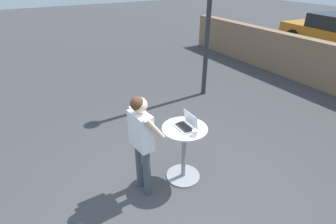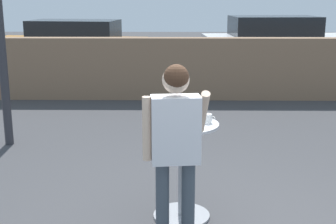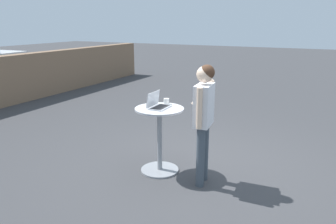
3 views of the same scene
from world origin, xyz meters
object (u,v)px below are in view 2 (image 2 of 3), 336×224
object	(u,v)px
cafe_table	(182,163)
laptop	(182,117)
coffee_mug	(208,118)
parked_car_near_street	(278,43)
parked_car_further_down	(70,44)
standing_person	(175,139)

from	to	relation	value
cafe_table	laptop	size ratio (longest dim) A/B	2.83
cafe_table	coffee_mug	world-z (taller)	coffee_mug
laptop	parked_car_near_street	world-z (taller)	parked_car_near_street
parked_car_near_street	parked_car_further_down	bearing A→B (deg)	179.44
parked_car_near_street	parked_car_further_down	xyz separation A→B (m)	(-6.05, 0.06, -0.05)
standing_person	parked_car_further_down	bearing A→B (deg)	106.83
cafe_table	standing_person	distance (m)	0.82
cafe_table	parked_car_further_down	size ratio (longest dim) A/B	0.21
standing_person	laptop	bearing A→B (deg)	84.79
parked_car_further_down	parked_car_near_street	bearing A→B (deg)	-0.56
standing_person	cafe_table	bearing A→B (deg)	84.58
coffee_mug	parked_car_near_street	distance (m)	9.73
laptop	parked_car_further_down	world-z (taller)	parked_car_further_down
coffee_mug	standing_person	distance (m)	0.76
cafe_table	laptop	distance (m)	0.45
cafe_table	coffee_mug	distance (m)	0.50
parked_car_further_down	cafe_table	bearing A→B (deg)	-71.67
cafe_table	standing_person	world-z (taller)	standing_person
coffee_mug	standing_person	world-z (taller)	standing_person
cafe_table	coffee_mug	size ratio (longest dim) A/B	8.49
standing_person	parked_car_further_down	size ratio (longest dim) A/B	0.35
laptop	coffee_mug	size ratio (longest dim) A/B	3.00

